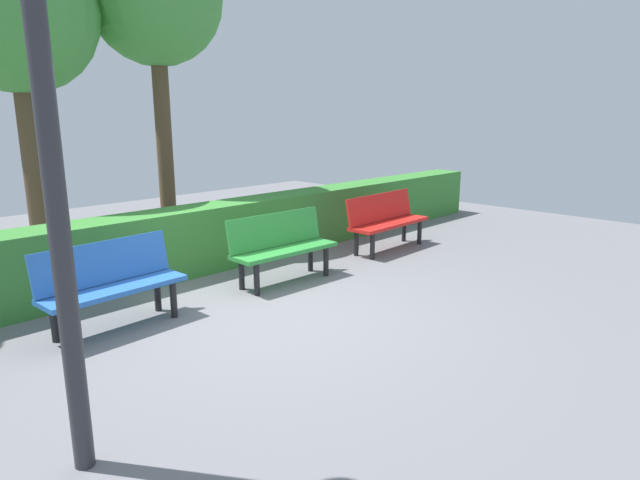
# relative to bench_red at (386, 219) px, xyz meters

# --- Properties ---
(ground_plane) EXTENTS (16.00, 16.00, 0.00)m
(ground_plane) POSITION_rel_bench_red_xyz_m (3.12, 0.78, -0.48)
(ground_plane) COLOR slate
(bench_red) EXTENTS (1.58, 0.51, 0.86)m
(bench_red) POSITION_rel_bench_red_xyz_m (0.00, 0.00, 0.00)
(bench_red) COLOR red
(bench_red) RESTS_ON ground_plane
(bench_green) EXTENTS (1.45, 0.51, 0.86)m
(bench_green) POSITION_rel_bench_red_xyz_m (2.24, 0.07, -0.00)
(bench_green) COLOR #2D8C38
(bench_green) RESTS_ON ground_plane
(bench_blue) EXTENTS (1.42, 0.52, 0.86)m
(bench_blue) POSITION_rel_bench_red_xyz_m (4.43, -0.00, -0.00)
(bench_blue) COLOR blue
(bench_blue) RESTS_ON ground_plane
(hedge_row) EXTENTS (11.54, 0.57, 0.87)m
(hedge_row) POSITION_rel_bench_red_xyz_m (2.16, -1.09, -0.05)
(hedge_row) COLOR #387F33
(hedge_row) RESTS_ON ground_plane
(tree_near) EXTENTS (2.03, 2.03, 4.80)m
(tree_near) POSITION_rel_bench_red_xyz_m (2.05, -2.90, 3.25)
(tree_near) COLOR brown
(tree_near) RESTS_ON ground_plane
(tree_mid) EXTENTS (2.13, 2.13, 4.46)m
(tree_mid) POSITION_rel_bench_red_xyz_m (3.92, -3.26, 2.86)
(tree_mid) COLOR brown
(tree_mid) RESTS_ON ground_plane
(lamp_post) EXTENTS (0.36, 0.36, 3.20)m
(lamp_post) POSITION_rel_bench_red_xyz_m (5.59, 1.98, 1.79)
(lamp_post) COLOR #2D2D33
(lamp_post) RESTS_ON ground_plane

